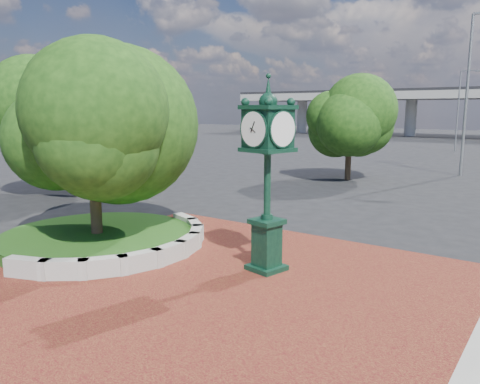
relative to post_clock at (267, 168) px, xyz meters
name	(u,v)px	position (x,y,z in m)	size (l,w,h in m)	color
ground	(219,276)	(-0.80, -1.05, -2.82)	(200.00, 200.00, 0.00)	black
plaza	(194,287)	(-0.80, -2.05, -2.80)	(12.00, 12.00, 0.04)	maroon
planter_wall	(147,249)	(-3.51, -1.05, -2.55)	(2.96, 6.77, 0.54)	#9E9B93
grass_bed	(98,239)	(-5.80, -1.05, -2.62)	(6.10, 6.10, 0.40)	#144614
tree_planter	(91,129)	(-5.80, -1.05, 0.91)	(5.20, 5.20, 6.33)	#38281C
tree_northwest	(73,113)	(-13.80, 3.95, 1.31)	(5.60, 5.60, 6.93)	#38281C
tree_street	(349,127)	(-4.80, 16.95, 0.42)	(4.40, 4.40, 5.45)	#38281C
post_clock	(267,168)	(0.00, 0.00, 0.00)	(1.24, 1.24, 5.13)	black
street_lamp_near	(472,82)	(0.74, 23.19, 3.21)	(2.31, 0.43, 10.28)	slate
street_lamp_far	(461,104)	(-3.46, 42.50, 2.01)	(1.84, 0.23, 8.23)	slate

